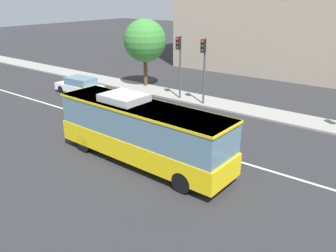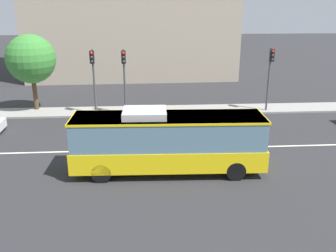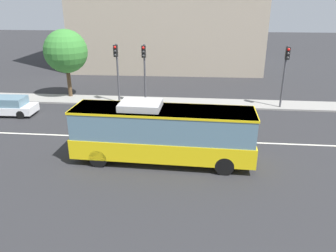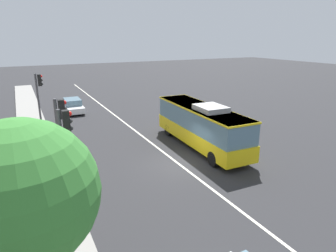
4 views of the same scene
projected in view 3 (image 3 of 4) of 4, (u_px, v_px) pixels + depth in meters
ground_plane at (137, 138)px, 21.48m from camera, size 160.00×160.00×0.00m
sidewalk_kerb at (154, 102)px, 29.03m from camera, size 80.00×2.56×0.14m
lane_centre_line at (137, 138)px, 21.47m from camera, size 76.00×0.16×0.01m
transit_bus at (162, 131)px, 17.80m from camera, size 10.07×2.81×3.46m
sedan_white_ahead at (7, 106)px, 25.63m from camera, size 4.56×1.97×1.46m
traffic_light_near_corner at (144, 65)px, 26.88m from camera, size 0.32×0.62×5.20m
traffic_light_mid_block at (285, 67)px, 25.99m from camera, size 0.33×0.62×5.20m
traffic_light_far_corner at (117, 64)px, 27.23m from camera, size 0.33×0.62×5.20m
street_tree_kerbside_left at (66, 51)px, 29.03m from camera, size 3.88×3.88×6.23m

